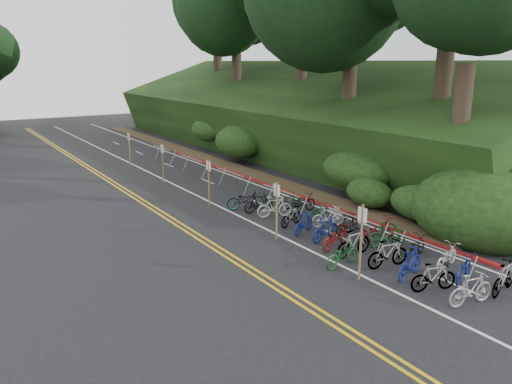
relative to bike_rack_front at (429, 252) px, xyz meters
The scene contains 10 objects.
ground 3.29m from the bike_rack_front, 167.34° to the left, with size 120.00×120.00×0.00m, color black.
road_markings 11.11m from the bike_rack_front, 102.96° to the left, with size 7.47×80.00×0.01m.
red_curb 12.98m from the bike_rack_front, 78.50° to the left, with size 0.25×28.00×0.10m, color maroon.
embankment 22.13m from the bike_rack_front, 63.49° to the left, with size 14.30×48.14×9.11m.
bike_rack_front is the anchor object (origin of this frame).
bike_racks_rest 13.70m from the bike_rack_front, 90.49° to the left, with size 1.14×23.00×1.17m.
signpost_near 2.69m from the bike_rack_front, 159.44° to the left, with size 0.08×0.40×2.68m.
signposts_rest 14.93m from the bike_rack_front, 99.71° to the left, with size 0.08×18.40×2.50m.
bike_front 3.01m from the bike_rack_front, 135.33° to the left, with size 1.73×0.60×0.91m, color #144C1E.
bike_valet 3.80m from the bike_rack_front, 92.30° to the left, with size 3.30×14.51×1.07m.
Camera 1 is at (-10.94, -11.14, 7.28)m, focal length 35.00 mm.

